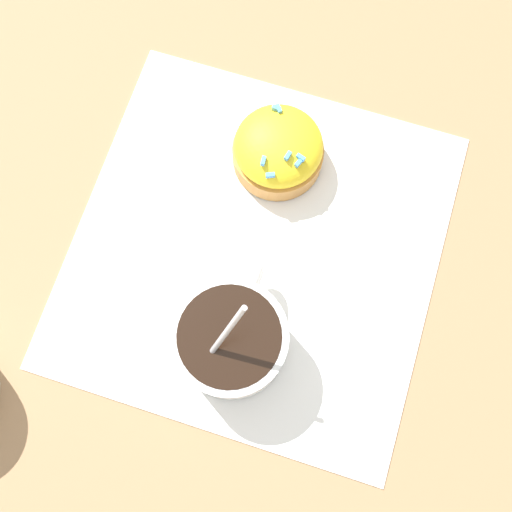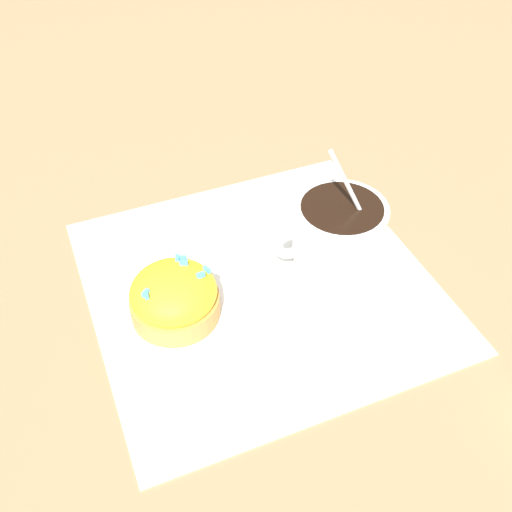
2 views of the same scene
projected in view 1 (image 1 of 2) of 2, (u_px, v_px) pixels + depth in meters
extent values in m
plane|color=#93704C|center=(256.00, 249.00, 0.50)|extent=(3.00, 3.00, 0.00)
cube|color=white|center=(256.00, 249.00, 0.49)|extent=(0.32, 0.32, 0.00)
cylinder|color=white|center=(231.00, 341.00, 0.45)|extent=(0.08, 0.08, 0.06)
cylinder|color=black|center=(229.00, 337.00, 0.42)|extent=(0.07, 0.07, 0.01)
torus|color=white|center=(253.00, 283.00, 0.46)|extent=(0.04, 0.01, 0.04)
ellipsoid|color=silver|center=(254.00, 324.00, 0.47)|extent=(0.03, 0.03, 0.01)
cylinder|color=silver|center=(216.00, 347.00, 0.41)|extent=(0.05, 0.04, 0.11)
cylinder|color=#C18442|center=(276.00, 154.00, 0.50)|extent=(0.08, 0.08, 0.02)
ellipsoid|color=yellow|center=(276.00, 146.00, 0.49)|extent=(0.07, 0.07, 0.04)
cube|color=#4C99EA|center=(279.00, 109.00, 0.48)|extent=(0.01, 0.01, 0.00)
cube|color=#4C99EA|center=(299.00, 163.00, 0.47)|extent=(0.01, 0.01, 0.00)
cube|color=#4C99EA|center=(263.00, 161.00, 0.47)|extent=(0.01, 0.00, 0.00)
cube|color=#4C99EA|center=(270.00, 175.00, 0.47)|extent=(0.01, 0.01, 0.00)
cube|color=#4C99EA|center=(301.00, 158.00, 0.47)|extent=(0.01, 0.01, 0.00)
cube|color=#4C99EA|center=(288.00, 156.00, 0.47)|extent=(0.01, 0.01, 0.00)
cube|color=#4C99EA|center=(276.00, 108.00, 0.48)|extent=(0.00, 0.01, 0.00)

